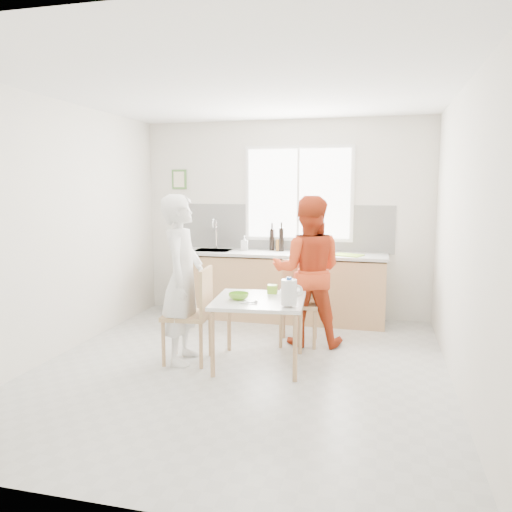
{
  "coord_description": "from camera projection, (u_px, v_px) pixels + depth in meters",
  "views": [
    {
      "loc": [
        1.31,
        -4.58,
        1.8
      ],
      "look_at": [
        0.11,
        0.2,
        1.11
      ],
      "focal_mm": 35.0,
      "sensor_mm": 36.0,
      "label": 1
    }
  ],
  "objects": [
    {
      "name": "chair_far",
      "position": [
        299.0,
        298.0,
        5.76
      ],
      "size": [
        0.48,
        0.48,
        0.95
      ],
      "rotation": [
        0.0,
        0.0,
        0.1
      ],
      "color": "tan",
      "rests_on": "ground"
    },
    {
      "name": "bowl_green",
      "position": [
        239.0,
        296.0,
        4.96
      ],
      "size": [
        0.22,
        0.22,
        0.06
      ],
      "primitive_type": "imported",
      "rotation": [
        0.0,
        0.0,
        0.1
      ],
      "color": "#6CB429",
      "rests_on": "dining_table"
    },
    {
      "name": "milk_jug",
      "position": [
        289.0,
        292.0,
        4.64
      ],
      "size": [
        0.2,
        0.15,
        0.26
      ],
      "rotation": [
        0.0,
        0.0,
        0.1
      ],
      "color": "white",
      "rests_on": "dining_table"
    },
    {
      "name": "cutting_board",
      "position": [
        348.0,
        255.0,
        6.4
      ],
      "size": [
        0.42,
        0.36,
        0.01
      ],
      "primitive_type": "cube",
      "rotation": [
        0.0,
        0.0,
        -0.36
      ],
      "color": "#91C72D",
      "rests_on": "kitchen_counter"
    },
    {
      "name": "room_shell",
      "position": [
        240.0,
        203.0,
        4.74
      ],
      "size": [
        4.5,
        4.5,
        4.5
      ],
      "color": "silver",
      "rests_on": "ground"
    },
    {
      "name": "kitchen_counter",
      "position": [
        279.0,
        289.0,
        6.78
      ],
      "size": [
        2.84,
        0.64,
        1.37
      ],
      "color": "tan",
      "rests_on": "ground"
    },
    {
      "name": "backsplash",
      "position": [
        284.0,
        228.0,
        6.95
      ],
      "size": [
        3.0,
        0.02,
        0.65
      ],
      "primitive_type": "cube",
      "color": "white",
      "rests_on": "room_shell"
    },
    {
      "name": "spoon",
      "position": [
        248.0,
        303.0,
        4.78
      ],
      "size": [
        0.15,
        0.08,
        0.01
      ],
      "primitive_type": "cylinder",
      "rotation": [
        0.0,
        1.57,
        0.45
      ],
      "color": "#A5A5AA",
      "rests_on": "dining_table"
    },
    {
      "name": "ground",
      "position": [
        241.0,
        369.0,
        4.96
      ],
      "size": [
        4.5,
        4.5,
        0.0
      ],
      "primitive_type": "plane",
      "color": "#B7B7B2",
      "rests_on": "ground"
    },
    {
      "name": "person_white",
      "position": [
        183.0,
        279.0,
        5.08
      ],
      "size": [
        0.47,
        0.67,
        1.72
      ],
      "primitive_type": "imported",
      "rotation": [
        0.0,
        0.0,
        1.67
      ],
      "color": "white",
      "rests_on": "ground"
    },
    {
      "name": "bowl_white",
      "position": [
        291.0,
        292.0,
        5.18
      ],
      "size": [
        0.25,
        0.25,
        0.06
      ],
      "primitive_type": "imported",
      "rotation": [
        0.0,
        0.0,
        0.1
      ],
      "color": "white",
      "rests_on": "dining_table"
    },
    {
      "name": "dining_table",
      "position": [
        259.0,
        306.0,
        5.0
      ],
      "size": [
        0.97,
        0.97,
        0.68
      ],
      "rotation": [
        0.0,
        0.0,
        0.1
      ],
      "color": "silver",
      "rests_on": "ground"
    },
    {
      "name": "jar_amber",
      "position": [
        278.0,
        245.0,
        6.84
      ],
      "size": [
        0.06,
        0.06,
        0.16
      ],
      "primitive_type": "cylinder",
      "color": "#975D21",
      "rests_on": "kitchen_counter"
    },
    {
      "name": "window",
      "position": [
        298.0,
        194.0,
        6.82
      ],
      "size": [
        1.5,
        0.06,
        1.3
      ],
      "color": "white",
      "rests_on": "room_shell"
    },
    {
      "name": "soap_bottle",
      "position": [
        244.0,
        243.0,
        6.89
      ],
      "size": [
        0.11,
        0.11,
        0.21
      ],
      "primitive_type": "imported",
      "rotation": [
        0.0,
        0.0,
        0.17
      ],
      "color": "#999999",
      "rests_on": "kitchen_counter"
    },
    {
      "name": "picture_frame",
      "position": [
        179.0,
        179.0,
        7.22
      ],
      "size": [
        0.22,
        0.03,
        0.28
      ],
      "color": "#4B7B38",
      "rests_on": "room_shell"
    },
    {
      "name": "person_red",
      "position": [
        308.0,
        271.0,
        5.65
      ],
      "size": [
        0.88,
        0.72,
        1.7
      ],
      "primitive_type": "imported",
      "rotation": [
        0.0,
        0.0,
        3.24
      ],
      "color": "#C23918",
      "rests_on": "ground"
    },
    {
      "name": "wine_bottle_b",
      "position": [
        272.0,
        240.0,
        6.9
      ],
      "size": [
        0.07,
        0.07,
        0.3
      ],
      "primitive_type": "cylinder",
      "color": "black",
      "rests_on": "kitchen_counter"
    },
    {
      "name": "wine_bottle_a",
      "position": [
        281.0,
        240.0,
        6.8
      ],
      "size": [
        0.07,
        0.07,
        0.32
      ],
      "primitive_type": "cylinder",
      "color": "black",
      "rests_on": "kitchen_counter"
    },
    {
      "name": "chair_left",
      "position": [
        194.0,
        310.0,
        5.1
      ],
      "size": [
        0.49,
        0.49,
        0.98
      ],
      "rotation": [
        0.0,
        0.0,
        -1.47
      ],
      "color": "tan",
      "rests_on": "ground"
    },
    {
      "name": "green_box",
      "position": [
        272.0,
        289.0,
        5.24
      ],
      "size": [
        0.11,
        0.11,
        0.09
      ],
      "primitive_type": "cube",
      "rotation": [
        0.0,
        0.0,
        0.1
      ],
      "color": "#85C02C",
      "rests_on": "dining_table"
    }
  ]
}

